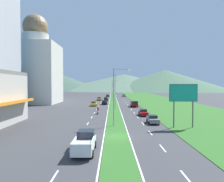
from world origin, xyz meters
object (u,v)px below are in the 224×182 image
car_3 (124,95)px  car_7 (144,112)px  pickup_truck_1 (85,142)px  motorcycle_rider (98,111)px  car_0 (106,99)px  car_2 (100,99)px  car_6 (108,96)px  car_4 (153,119)px  car_5 (105,102)px  street_lamp_far (114,89)px  street_lamp_near (116,93)px  billboard_roadside (184,95)px  street_lamp_mid (115,89)px  car_1 (94,104)px  pickup_truck_0 (135,104)px

car_3 → car_7: 79.38m
pickup_truck_1 → motorcycle_rider: bearing=1.2°
car_0 → car_7: size_ratio=0.98×
car_2 → car_6: car_2 is taller
car_2 → pickup_truck_1: bearing=-177.6°
car_4 → motorcycle_rider: motorcycle_rider is taller
car_4 → car_5: (-10.36, 37.74, 0.04)m
car_2 → street_lamp_far: bearing=-117.8°
car_3 → street_lamp_far: bearing=-11.5°
street_lamp_far → motorcycle_rider: 42.89m
street_lamp_near → car_4: 8.95m
car_2 → motorcycle_rider: bearing=-176.9°
billboard_roadside → car_2: 65.18m
car_3 → street_lamp_mid: bearing=-6.1°
car_1 → car_7: car_1 is taller
street_lamp_near → pickup_truck_1: bearing=-104.3°
motorcycle_rider → pickup_truck_1: bearing=-178.8°
car_3 → motorcycle_rider: motorcycle_rider is taller
street_lamp_near → car_2: (-6.57, 61.04, -4.94)m
street_lamp_mid → pickup_truck_0: street_lamp_mid is taller
car_0 → car_2: 3.82m
motorcycle_rider → billboard_roadside: bearing=-137.3°
street_lamp_far → pickup_truck_0: (6.87, -25.62, -4.40)m
car_3 → car_7: size_ratio=0.99×
billboard_roadside → car_5: size_ratio=1.82×
car_2 → car_5: 21.00m
street_lamp_near → car_1: size_ratio=2.22×
car_3 → car_4: size_ratio=1.09×
car_2 → car_6: (3.31, 29.25, -0.06)m
car_6 → pickup_truck_1: pickup_truck_1 is taller
pickup_truck_0 → car_7: bearing=-0.1°
car_2 → car_5: bearing=-171.2°
billboard_roadside → car_5: (-14.65, 41.76, -4.66)m
car_6 → motorcycle_rider: size_ratio=2.02×
car_5 → pickup_truck_0: size_ratio=0.74×
car_3 → pickup_truck_0: 59.84m
street_lamp_far → car_7: street_lamp_far is taller
car_2 → pickup_truck_0: 31.97m
car_0 → car_2: car_0 is taller
billboard_roadside → car_7: (-4.54, 13.92, -4.71)m
car_6 → car_2: bearing=173.5°
car_0 → car_1: size_ratio=0.97×
car_1 → car_6: car_1 is taller
street_lamp_mid → car_5: size_ratio=2.68×
street_lamp_mid → car_4: (6.88, -26.26, -5.31)m
pickup_truck_0 → billboard_roadside: bearing=7.7°
billboard_roadside → car_1: bearing=116.5°
billboard_roadside → pickup_truck_0: (-4.51, 33.46, -4.49)m
street_lamp_mid → car_3: size_ratio=2.42×
street_lamp_mid → motorcycle_rider: 15.24m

